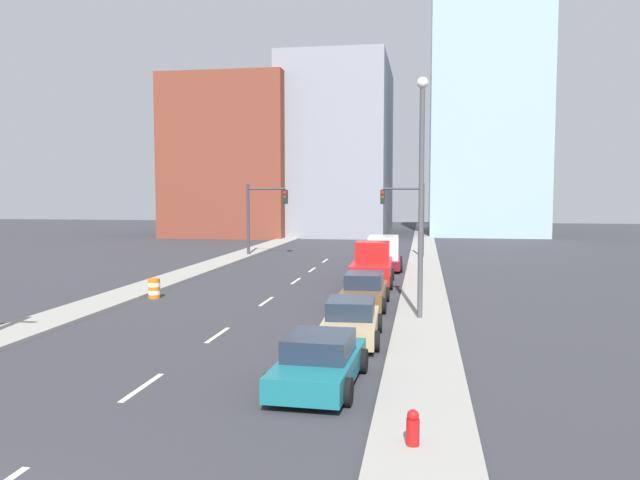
# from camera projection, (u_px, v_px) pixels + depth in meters

# --- Properties ---
(sidewalk_left) EXTENTS (2.21, 93.86, 0.13)m
(sidewalk_left) POSITION_uv_depth(u_px,v_px,m) (261.00, 248.00, 55.60)
(sidewalk_left) COLOR gray
(sidewalk_left) RESTS_ON ground
(sidewalk_right) EXTENTS (2.21, 93.86, 0.13)m
(sidewalk_right) POSITION_uv_depth(u_px,v_px,m) (424.00, 251.00, 53.25)
(sidewalk_right) COLOR gray
(sidewalk_right) RESTS_ON ground
(lane_stripe_at_8m) EXTENTS (0.16, 2.40, 0.01)m
(lane_stripe_at_8m) POSITION_uv_depth(u_px,v_px,m) (142.00, 387.00, 16.11)
(lane_stripe_at_8m) COLOR beige
(lane_stripe_at_8m) RESTS_ON ground
(lane_stripe_at_14m) EXTENTS (0.16, 2.40, 0.01)m
(lane_stripe_at_14m) POSITION_uv_depth(u_px,v_px,m) (218.00, 335.00, 22.00)
(lane_stripe_at_14m) COLOR beige
(lane_stripe_at_14m) RESTS_ON ground
(lane_stripe_at_21m) EXTENTS (0.16, 2.40, 0.01)m
(lane_stripe_at_21m) POSITION_uv_depth(u_px,v_px,m) (266.00, 301.00, 28.81)
(lane_stripe_at_21m) COLOR beige
(lane_stripe_at_21m) RESTS_ON ground
(lane_stripe_at_28m) EXTENTS (0.16, 2.40, 0.01)m
(lane_stripe_at_28m) POSITION_uv_depth(u_px,v_px,m) (296.00, 281.00, 35.46)
(lane_stripe_at_28m) COLOR beige
(lane_stripe_at_28m) RESTS_ON ground
(lane_stripe_at_33m) EXTENTS (0.16, 2.40, 0.01)m
(lane_stripe_at_33m) POSITION_uv_depth(u_px,v_px,m) (312.00, 270.00, 40.58)
(lane_stripe_at_33m) COLOR beige
(lane_stripe_at_33m) RESTS_ON ground
(lane_stripe_at_38m) EXTENTS (0.16, 2.40, 0.01)m
(lane_stripe_at_38m) POSITION_uv_depth(u_px,v_px,m) (325.00, 261.00, 46.04)
(lane_stripe_at_38m) COLOR beige
(lane_stripe_at_38m) RESTS_ON ground
(building_brick_left) EXTENTS (14.00, 16.00, 18.01)m
(building_brick_left) POSITION_uv_depth(u_px,v_px,m) (238.00, 159.00, 74.17)
(building_brick_left) COLOR brown
(building_brick_left) RESTS_ON ground
(building_office_center) EXTENTS (12.00, 20.00, 20.41)m
(building_office_center) POSITION_uv_depth(u_px,v_px,m) (340.00, 150.00, 76.12)
(building_office_center) COLOR gray
(building_office_center) RESTS_ON ground
(building_glass_right) EXTENTS (13.00, 20.00, 30.06)m
(building_glass_right) POSITION_uv_depth(u_px,v_px,m) (484.00, 111.00, 76.84)
(building_glass_right) COLOR #99B7CC
(building_glass_right) RESTS_ON ground
(traffic_signal_left) EXTENTS (3.32, 0.35, 5.72)m
(traffic_signal_left) POSITION_uv_depth(u_px,v_px,m) (260.00, 210.00, 49.26)
(traffic_signal_left) COLOR #38383D
(traffic_signal_left) RESTS_ON ground
(traffic_signal_right) EXTENTS (3.32, 0.35, 5.72)m
(traffic_signal_right) POSITION_uv_depth(u_px,v_px,m) (410.00, 211.00, 47.33)
(traffic_signal_right) COLOR #38383D
(traffic_signal_right) RESTS_ON ground
(traffic_barrel) EXTENTS (0.56, 0.56, 0.95)m
(traffic_barrel) POSITION_uv_depth(u_px,v_px,m) (154.00, 288.00, 29.60)
(traffic_barrel) COLOR orange
(traffic_barrel) RESTS_ON ground
(street_lamp) EXTENTS (0.44, 0.44, 9.42)m
(street_lamp) POSITION_uv_depth(u_px,v_px,m) (421.00, 183.00, 24.05)
(street_lamp) COLOR #4C4C51
(street_lamp) RESTS_ON ground
(fire_hydrant) EXTENTS (0.26, 0.26, 0.84)m
(fire_hydrant) POSITION_uv_depth(u_px,v_px,m) (413.00, 431.00, 12.08)
(fire_hydrant) COLOR red
(fire_hydrant) RESTS_ON ground
(sedan_teal) EXTENTS (2.27, 4.55, 1.36)m
(sedan_teal) POSITION_uv_depth(u_px,v_px,m) (319.00, 362.00, 16.18)
(sedan_teal) COLOR #196B75
(sedan_teal) RESTS_ON ground
(sedan_tan) EXTENTS (2.17, 4.47, 1.42)m
(sedan_tan) POSITION_uv_depth(u_px,v_px,m) (351.00, 322.00, 21.14)
(sedan_tan) COLOR tan
(sedan_tan) RESTS_ON ground
(sedan_brown) EXTENTS (2.11, 4.79, 1.51)m
(sedan_brown) POSITION_uv_depth(u_px,v_px,m) (364.00, 291.00, 27.39)
(sedan_brown) COLOR brown
(sedan_brown) RESTS_ON ground
(pickup_truck_red) EXTENTS (2.50, 5.85, 2.29)m
(pickup_truck_red) POSITION_uv_depth(u_px,v_px,m) (372.00, 267.00, 34.25)
(pickup_truck_red) COLOR red
(pickup_truck_red) RESTS_ON ground
(box_truck_maroon) EXTENTS (2.64, 5.50, 2.17)m
(box_truck_maroon) POSITION_uv_depth(u_px,v_px,m) (383.00, 254.00, 40.79)
(box_truck_maroon) COLOR maroon
(box_truck_maroon) RESTS_ON ground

